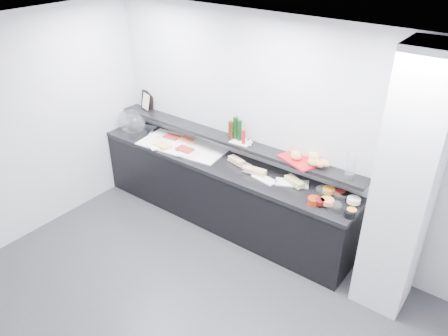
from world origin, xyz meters
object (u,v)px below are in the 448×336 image
Objects in this scene: bread_tray at (300,160)px; framed_print at (148,100)px; cloche_base at (140,129)px; sandwich_plate_mid at (264,179)px; condiment_tray at (241,142)px; carafe at (351,166)px.

framed_print is at bearing -161.54° from bread_tray.
cloche_base is 2.15m from sandwich_plate_mid.
sandwich_plate_mid is 0.58m from condiment_tray.
condiment_tray is 0.56× the size of bread_tray.
carafe is at bearing -16.91° from cloche_base.
cloche_base is 1.37× the size of sandwich_plate_mid.
bread_tray is 0.62m from carafe.
carafe is at bearing -5.75° from condiment_tray.
cloche_base is 0.91× the size of bread_tray.
condiment_tray is (1.73, -0.12, -0.12)m from framed_print.
cloche_base is 1.68m from condiment_tray.
sandwich_plate_mid is at bearing -122.45° from bread_tray.
sandwich_plate_mid is 1.02m from carafe.
carafe is (3.13, -0.14, 0.02)m from framed_print.
framed_print is 3.13m from carafe.
framed_print is at bearing 177.53° from carafe.
framed_print is 0.57× the size of bread_tray.
condiment_tray is 0.80m from bread_tray.
sandwich_plate_mid is at bearing -15.77° from framed_print.
carafe is (0.92, 0.19, 0.39)m from sandwich_plate_mid.
cloche_base is at bearing -177.78° from carafe.
framed_print is 2.53m from bread_tray.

